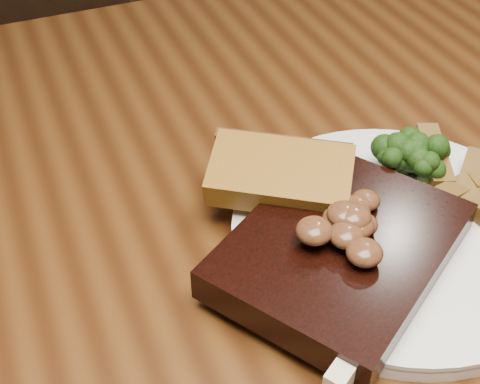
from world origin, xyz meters
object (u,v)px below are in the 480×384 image
Objects in this scene: chair_far at (28,109)px; plate at (395,235)px; dining_table at (245,301)px; steak at (340,249)px; garlic_bread at (279,194)px; potato_wedges at (467,192)px.

chair_far is 3.08× the size of plate.
chair_far is at bearing 99.90° from dining_table.
plate is at bearing -20.92° from steak.
potato_wedges is (0.15, -0.06, -0.00)m from garlic_bread.
dining_table is 17.06× the size of potato_wedges.
garlic_bread is at bearing 158.61° from potato_wedges.
garlic_bread is (-0.02, 0.08, -0.00)m from steak.
chair_far is 7.20× the size of garlic_bread.
plate is 2.34× the size of garlic_bread.
plate is at bearing -174.89° from potato_wedges.
chair_far is 0.88m from steak.
steak is at bearing -44.86° from garlic_bread.
plate is 0.10m from garlic_bread.
plate reaches higher than dining_table.
chair_far is 0.90m from potato_wedges.
plate is at bearing -28.73° from dining_table.
garlic_bread is (0.03, 0.00, 0.12)m from dining_table.
steak is 0.08m from garlic_bread.
garlic_bread is 0.16m from potato_wedges.
plate is (0.23, -0.78, 0.31)m from chair_far.
chair_far reaches higher than dining_table.
dining_table is 0.12m from garlic_bread.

